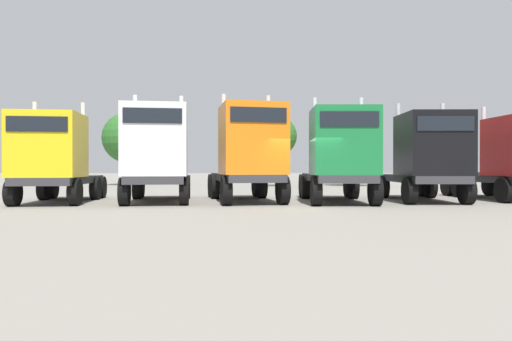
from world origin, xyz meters
TOP-DOWN VIEW (x-y plane):
  - ground at (0.00, 0.00)m, footprint 200.00×200.00m
  - semi_truck_yellow at (-9.64, 1.56)m, footprint 2.77×5.75m
  - semi_truck_white at (-5.61, 1.55)m, footprint 2.87×6.25m
  - semi_truck_orange at (-1.91, 1.50)m, footprint 3.28×6.51m
  - semi_truck_green at (1.67, 0.89)m, footprint 3.06×6.52m
  - semi_truck_black at (5.42, 1.28)m, footprint 3.09×6.41m
  - oak_far_left at (-10.58, 20.74)m, footprint 4.06×4.06m
  - oak_far_centre at (1.19, 17.28)m, footprint 2.97×2.97m
  - oak_far_right at (7.35, 17.54)m, footprint 3.87×3.87m

SIDE VIEW (x-z plane):
  - ground at x=0.00m, z-range 0.00..0.00m
  - semi_truck_yellow at x=-9.64m, z-range -0.22..3.89m
  - semi_truck_black at x=5.42m, z-range -0.20..4.00m
  - semi_truck_green at x=1.67m, z-range -0.23..4.05m
  - semi_truck_white at x=-5.61m, z-range -0.22..4.21m
  - semi_truck_orange at x=-1.91m, z-range -0.22..4.26m
  - oak_far_right at x=7.35m, z-range 0.81..6.32m
  - oak_far_centre at x=1.19m, z-range 1.13..6.41m
  - oak_far_left at x=-10.58m, z-range 0.89..6.76m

